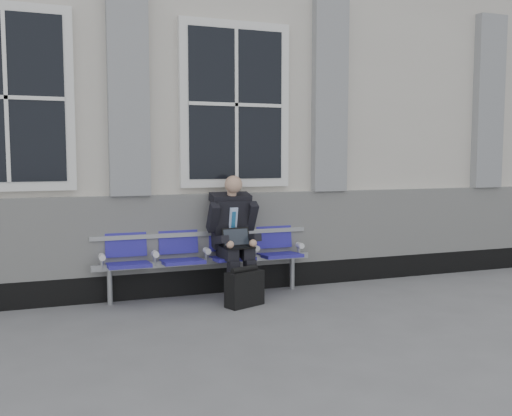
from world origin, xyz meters
name	(u,v)px	position (x,y,z in m)	size (l,w,h in m)	color
ground	(248,327)	(0.00, 0.00, 0.00)	(70.00, 70.00, 0.00)	slate
station_building	(170,117)	(-0.02, 3.47, 2.22)	(14.40, 4.40, 4.49)	beige
bench	(205,250)	(-0.06, 1.32, 0.55)	(2.60, 0.47, 0.91)	#9EA0A3
businessman	(233,232)	(0.24, 1.19, 0.77)	(0.57, 0.77, 1.42)	black
briefcase	(244,288)	(0.22, 0.75, 0.20)	(0.47, 0.33, 0.44)	black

